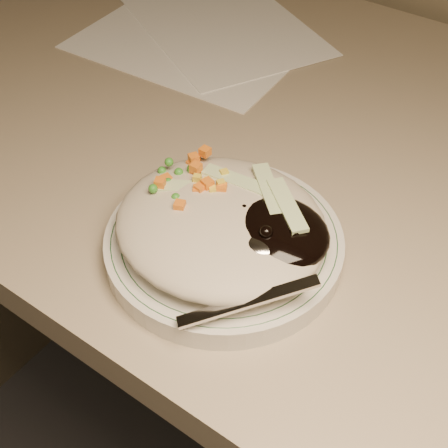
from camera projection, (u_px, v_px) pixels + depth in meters
The scene contains 5 objects.
desk at pixel (382, 299), 0.79m from camera, with size 1.40×0.70×0.74m.
plate at pixel (224, 244), 0.57m from camera, with size 0.22×0.22×0.02m, color silver.
plate_rim at pixel (224, 237), 0.56m from camera, with size 0.21×0.21×0.00m.
meal at pixel (227, 222), 0.55m from camera, with size 0.21×0.19×0.05m.
papers at pixel (206, 34), 0.88m from camera, with size 0.36×0.35×0.00m.
Camera 1 is at (0.13, 0.86, 1.16)m, focal length 50.00 mm.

